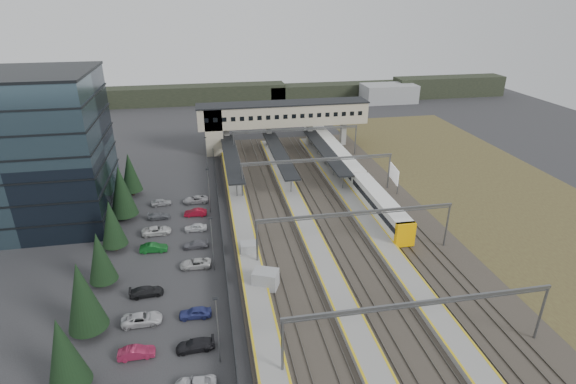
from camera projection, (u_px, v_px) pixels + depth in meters
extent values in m
plane|color=#2B2B2D|center=(264.00, 236.00, 69.99)|extent=(220.00, 220.00, 0.00)
cube|color=#344954|center=(23.00, 153.00, 69.81)|extent=(24.00, 18.00, 24.00)
cube|color=black|center=(35.00, 202.00, 73.31)|extent=(24.30, 18.30, 0.25)
cube|color=black|center=(31.00, 183.00, 71.91)|extent=(24.30, 18.30, 0.25)
cube|color=black|center=(25.00, 163.00, 70.51)|extent=(24.30, 18.30, 0.25)
cube|color=black|center=(20.00, 142.00, 69.11)|extent=(24.30, 18.30, 0.25)
cube|color=black|center=(15.00, 120.00, 67.71)|extent=(24.30, 18.30, 0.25)
cube|color=black|center=(9.00, 98.00, 66.32)|extent=(24.30, 18.30, 0.25)
cube|color=black|center=(3.00, 73.00, 64.88)|extent=(24.30, 18.30, 0.40)
cone|color=black|center=(63.00, 352.00, 41.02)|extent=(3.90, 3.90, 7.50)
cylinder|color=black|center=(90.00, 329.00, 49.89)|extent=(0.44, 0.44, 1.20)
cone|color=black|center=(83.00, 296.00, 48.05)|extent=(4.26, 4.26, 8.20)
cylinder|color=black|center=(105.00, 282.00, 57.97)|extent=(0.44, 0.44, 1.20)
cone|color=black|center=(100.00, 257.00, 56.42)|extent=(3.54, 3.54, 6.80)
cylinder|color=black|center=(116.00, 246.00, 66.04)|extent=(0.44, 0.44, 1.20)
cone|color=black|center=(112.00, 223.00, 64.45)|extent=(3.64, 3.64, 7.00)
cylinder|color=black|center=(126.00, 216.00, 75.02)|extent=(0.44, 0.44, 1.20)
cone|color=black|center=(121.00, 191.00, 73.12)|extent=(4.42, 4.42, 8.50)
cylinder|color=black|center=(133.00, 192.00, 83.99)|extent=(0.44, 0.44, 1.20)
cone|color=black|center=(130.00, 172.00, 82.36)|extent=(3.74, 3.74, 7.20)
imported|color=maroon|center=(136.00, 352.00, 46.59)|extent=(3.77, 1.40, 1.23)
imported|color=silver|center=(142.00, 319.00, 51.34)|extent=(4.59, 2.18, 1.27)
imported|color=black|center=(147.00, 291.00, 56.11)|extent=(4.25, 2.01, 1.20)
imported|color=#11541D|center=(154.00, 248.00, 65.60)|extent=(3.99, 1.56, 1.29)
imported|color=silver|center=(157.00, 231.00, 70.37)|extent=(4.64, 2.39, 1.25)
imported|color=slate|center=(159.00, 216.00, 75.15)|extent=(3.85, 1.61, 1.11)
imported|color=#A4A5A9|center=(161.00, 202.00, 79.89)|extent=(3.66, 1.74, 1.21)
imported|color=silver|center=(195.00, 384.00, 42.86)|extent=(4.18, 2.15, 1.13)
imported|color=black|center=(195.00, 345.00, 47.61)|extent=(4.14, 1.81, 1.19)
imported|color=navy|center=(195.00, 313.00, 52.35)|extent=(3.81, 1.67, 1.28)
imported|color=#BDBDBD|center=(195.00, 264.00, 61.88)|extent=(4.37, 2.12, 1.20)
imported|color=slate|center=(195.00, 244.00, 66.65)|extent=(3.85, 1.60, 1.11)
imported|color=silver|center=(195.00, 227.00, 71.38)|extent=(3.66, 1.65, 1.22)
imported|color=maroon|center=(195.00, 213.00, 76.14)|extent=(3.88, 1.67, 1.24)
imported|color=#A7A6AA|center=(196.00, 200.00, 80.90)|extent=(4.46, 2.13, 1.23)
cylinder|color=slate|center=(218.00, 331.00, 44.58)|extent=(0.16, 0.16, 8.00)
cube|color=black|center=(215.00, 299.00, 42.94)|extent=(0.50, 0.25, 0.15)
cylinder|color=slate|center=(212.00, 245.00, 59.83)|extent=(0.16, 0.16, 8.00)
cube|color=black|center=(210.00, 218.00, 58.20)|extent=(0.50, 0.25, 0.15)
cylinder|color=slate|center=(209.00, 191.00, 75.99)|extent=(0.16, 0.16, 8.00)
cube|color=black|center=(207.00, 169.00, 74.36)|extent=(0.50, 0.25, 0.15)
cylinder|color=slate|center=(207.00, 156.00, 92.14)|extent=(0.16, 0.16, 8.00)
cube|color=black|center=(205.00, 138.00, 90.51)|extent=(0.50, 0.25, 0.15)
cube|color=#26282B|center=(220.00, 220.00, 72.98)|extent=(0.08, 90.00, 2.00)
cube|color=#929497|center=(266.00, 280.00, 57.23)|extent=(3.74, 3.32, 2.58)
cube|color=#929497|center=(249.00, 250.00, 64.30)|extent=(2.37, 1.99, 2.14)
cube|color=#37342A|center=(330.00, 215.00, 76.46)|extent=(34.00, 90.00, 0.20)
cube|color=#59544C|center=(256.00, 220.00, 74.24)|extent=(0.08, 90.00, 0.14)
cube|color=#59544C|center=(264.00, 220.00, 74.48)|extent=(0.08, 90.00, 0.14)
cube|color=#59544C|center=(279.00, 218.00, 74.91)|extent=(0.08, 90.00, 0.14)
cube|color=#59544C|center=(288.00, 218.00, 75.16)|extent=(0.08, 90.00, 0.14)
cube|color=#59544C|center=(314.00, 215.00, 75.92)|extent=(0.08, 90.00, 0.14)
cube|color=#59544C|center=(323.00, 215.00, 76.17)|extent=(0.08, 90.00, 0.14)
cube|color=#59544C|center=(337.00, 213.00, 76.60)|extent=(0.08, 90.00, 0.14)
cube|color=#59544C|center=(345.00, 213.00, 76.84)|extent=(0.08, 90.00, 0.14)
cube|color=#59544C|center=(371.00, 211.00, 77.61)|extent=(0.08, 90.00, 0.14)
cube|color=#59544C|center=(378.00, 210.00, 77.85)|extent=(0.08, 90.00, 0.14)
cube|color=#59544C|center=(392.00, 209.00, 78.28)|extent=(0.08, 90.00, 0.14)
cube|color=#59544C|center=(400.00, 208.00, 78.52)|extent=(0.08, 90.00, 0.14)
cube|color=gray|center=(242.00, 221.00, 73.79)|extent=(3.20, 82.00, 0.90)
cube|color=gold|center=(233.00, 219.00, 73.36)|extent=(0.25, 82.00, 0.02)
cube|color=gold|center=(251.00, 217.00, 73.85)|extent=(0.25, 82.00, 0.02)
cube|color=gray|center=(301.00, 216.00, 75.47)|extent=(3.20, 82.00, 0.90)
cube|color=gold|center=(293.00, 214.00, 75.04)|extent=(0.25, 82.00, 0.02)
cube|color=gold|center=(310.00, 212.00, 75.53)|extent=(0.25, 82.00, 0.02)
cube|color=gray|center=(358.00, 211.00, 77.15)|extent=(3.20, 82.00, 0.90)
cube|color=gold|center=(350.00, 209.00, 76.72)|extent=(0.25, 82.00, 0.02)
cube|color=gold|center=(366.00, 208.00, 77.21)|extent=(0.25, 82.00, 0.02)
cube|color=black|center=(231.00, 156.00, 92.09)|extent=(3.00, 30.00, 0.25)
cube|color=slate|center=(231.00, 157.00, 92.15)|extent=(3.10, 30.00, 0.12)
cylinder|color=slate|center=(237.00, 188.00, 81.07)|extent=(0.20, 0.20, 3.10)
cylinder|color=slate|center=(234.00, 175.00, 86.91)|extent=(0.20, 0.20, 3.10)
cylinder|color=slate|center=(232.00, 164.00, 92.74)|extent=(0.20, 0.20, 3.10)
cylinder|color=slate|center=(230.00, 153.00, 98.57)|extent=(0.20, 0.20, 3.10)
cylinder|color=slate|center=(228.00, 144.00, 104.41)|extent=(0.20, 0.20, 3.10)
cube|color=black|center=(279.00, 153.00, 93.77)|extent=(3.00, 30.00, 0.25)
cube|color=slate|center=(279.00, 154.00, 93.83)|extent=(3.10, 30.00, 0.12)
cylinder|color=slate|center=(291.00, 184.00, 82.75)|extent=(0.20, 0.20, 3.10)
cylinder|color=slate|center=(285.00, 172.00, 88.59)|extent=(0.20, 0.20, 3.10)
cylinder|color=slate|center=(279.00, 161.00, 94.42)|extent=(0.20, 0.20, 3.10)
cylinder|color=slate|center=(275.00, 151.00, 100.26)|extent=(0.20, 0.20, 3.10)
cylinder|color=slate|center=(270.00, 142.00, 106.09)|extent=(0.20, 0.20, 3.10)
cube|color=black|center=(326.00, 151.00, 95.45)|extent=(3.00, 30.00, 0.25)
cube|color=slate|center=(326.00, 151.00, 95.51)|extent=(3.10, 30.00, 0.12)
cylinder|color=slate|center=(343.00, 181.00, 84.44)|extent=(0.20, 0.20, 3.10)
cylinder|color=slate|center=(334.00, 168.00, 90.27)|extent=(0.20, 0.20, 3.10)
cylinder|color=slate|center=(325.00, 158.00, 96.10)|extent=(0.20, 0.20, 3.10)
cylinder|color=slate|center=(318.00, 148.00, 101.94)|extent=(0.20, 0.20, 3.10)
cylinder|color=slate|center=(311.00, 140.00, 107.77)|extent=(0.20, 0.20, 3.10)
cube|color=#BBAC95|center=(283.00, 114.00, 105.99)|extent=(40.00, 6.00, 5.00)
cube|color=black|center=(283.00, 103.00, 104.95)|extent=(40.40, 6.40, 0.30)
cube|color=#BBAC95|center=(214.00, 130.00, 104.43)|extent=(4.00, 6.00, 11.00)
cube|color=black|center=(206.00, 120.00, 100.21)|extent=(1.00, 0.06, 1.00)
cube|color=black|center=(215.00, 120.00, 100.54)|extent=(1.00, 0.06, 1.00)
cube|color=black|center=(224.00, 120.00, 100.88)|extent=(1.00, 0.06, 1.00)
cube|color=black|center=(233.00, 119.00, 101.22)|extent=(1.00, 0.06, 1.00)
cube|color=black|center=(242.00, 119.00, 101.55)|extent=(1.00, 0.06, 1.00)
cube|color=black|center=(251.00, 118.00, 101.89)|extent=(1.00, 0.06, 1.00)
cube|color=black|center=(260.00, 118.00, 102.23)|extent=(1.00, 0.06, 1.00)
cube|color=black|center=(268.00, 118.00, 102.56)|extent=(1.00, 0.06, 1.00)
cube|color=black|center=(277.00, 117.00, 102.90)|extent=(1.00, 0.06, 1.00)
cube|color=black|center=(285.00, 117.00, 103.23)|extent=(1.00, 0.06, 1.00)
cube|color=black|center=(294.00, 116.00, 103.57)|extent=(1.00, 0.06, 1.00)
cube|color=black|center=(302.00, 116.00, 103.91)|extent=(1.00, 0.06, 1.00)
cube|color=black|center=(311.00, 116.00, 104.24)|extent=(1.00, 0.06, 1.00)
cube|color=black|center=(319.00, 115.00, 104.58)|extent=(1.00, 0.06, 1.00)
cube|color=black|center=(327.00, 115.00, 104.92)|extent=(1.00, 0.06, 1.00)
cube|color=black|center=(336.00, 114.00, 105.25)|extent=(1.00, 0.06, 1.00)
cube|color=black|center=(344.00, 114.00, 105.59)|extent=(1.00, 0.06, 1.00)
cube|color=black|center=(352.00, 114.00, 105.93)|extent=(1.00, 0.06, 1.00)
cube|color=black|center=(360.00, 113.00, 106.26)|extent=(1.00, 0.06, 1.00)
cube|color=gray|center=(221.00, 140.00, 105.70)|extent=(1.20, 1.60, 6.00)
cube|color=gray|center=(227.00, 139.00, 105.96)|extent=(1.20, 1.60, 6.00)
cube|color=gray|center=(269.00, 137.00, 107.64)|extent=(1.20, 1.60, 6.00)
cube|color=gray|center=(309.00, 135.00, 109.32)|extent=(1.20, 1.60, 6.00)
cube|color=gray|center=(343.00, 133.00, 110.75)|extent=(1.20, 1.60, 6.00)
cylinder|color=slate|center=(282.00, 349.00, 43.10)|extent=(0.28, 0.28, 7.00)
cylinder|color=slate|center=(541.00, 314.00, 47.81)|extent=(0.28, 0.28, 7.00)
cube|color=slate|center=(423.00, 302.00, 44.02)|extent=(28.40, 0.25, 0.35)
cube|color=slate|center=(422.00, 306.00, 44.19)|extent=(28.40, 0.12, 0.12)
cylinder|color=slate|center=(257.00, 244.00, 61.05)|extent=(0.28, 0.28, 7.00)
cylinder|color=slate|center=(447.00, 226.00, 65.76)|extent=(0.28, 0.28, 7.00)
cube|color=slate|center=(357.00, 212.00, 61.97)|extent=(28.40, 0.25, 0.35)
cube|color=slate|center=(357.00, 215.00, 62.14)|extent=(28.40, 0.12, 0.12)
cylinder|color=slate|center=(242.00, 182.00, 80.79)|extent=(0.28, 0.28, 7.00)
cylinder|color=slate|center=(389.00, 172.00, 85.50)|extent=(0.28, 0.28, 7.00)
cube|color=slate|center=(318.00, 159.00, 81.72)|extent=(28.40, 0.25, 0.35)
cube|color=slate|center=(318.00, 161.00, 81.88)|extent=(28.40, 0.12, 0.12)
cylinder|color=slate|center=(234.00, 148.00, 98.74)|extent=(0.28, 0.28, 7.00)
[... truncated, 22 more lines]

